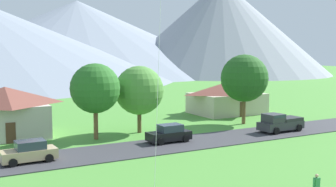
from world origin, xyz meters
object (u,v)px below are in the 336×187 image
Objects in this scene: house_left_center at (227,97)px; tree_left_of_center at (139,90)px; house_leftmost at (5,111)px; pickup_truck_charcoal_west_side at (280,122)px; tree_center at (95,88)px; tree_near_left at (244,78)px; parked_car_black_west_end at (169,134)px; parked_car_tan_mid_east at (29,152)px; watcher_person at (316,187)px.

tree_left_of_center reaches higher than house_left_center.
tree_left_of_center is at bearing -158.05° from house_left_center.
house_leftmost is 28.62m from pickup_truck_charcoal_west_side.
tree_left_of_center is 0.95× the size of tree_center.
tree_near_left is 1.99× the size of parked_car_black_west_end.
tree_center reaches higher than parked_car_tan_mid_east.
tree_center is 1.43× the size of pickup_truck_charcoal_west_side.
tree_left_of_center is at bearing -17.69° from house_leftmost.
house_left_center reaches higher than parked_car_black_west_end.
parked_car_black_west_end is 13.03m from pickup_truck_charcoal_west_side.
parked_car_black_west_end is at bearing -41.43° from tree_center.
tree_center is at bearing 161.56° from pickup_truck_charcoal_west_side.
tree_center is 1.77× the size of parked_car_tan_mid_east.
parked_car_tan_mid_east is (0.21, -11.01, -1.81)m from house_leftmost.
tree_near_left reaches higher than tree_center.
house_leftmost is at bearing 156.79° from pickup_truck_charcoal_west_side.
parked_car_tan_mid_east is 26.06m from pickup_truck_charcoal_west_side.
tree_left_of_center reaches higher than parked_car_tan_mid_east.
parked_car_black_west_end is 2.51× the size of watcher_person.
house_left_center is 2.40× the size of parked_car_black_west_end.
house_leftmost reaches higher than parked_car_tan_mid_east.
parked_car_tan_mid_east is (-12.70, -6.89, -3.70)m from tree_left_of_center.
house_leftmost is at bearing 162.31° from tree_left_of_center.
house_left_center is 18.14m from tree_left_of_center.
tree_center reaches higher than watcher_person.
pickup_truck_charcoal_west_side is (0.06, -5.99, -4.46)m from tree_near_left.
tree_near_left is 1.11× the size of tree_center.
house_left_center is 1.21× the size of tree_near_left.
house_left_center is at bearing 5.04° from house_leftmost.
pickup_truck_charcoal_west_side reaches higher than parked_car_tan_mid_east.
tree_near_left is 14.51m from parked_car_black_west_end.
house_left_center reaches higher than pickup_truck_charcoal_west_side.
tree_center is 8.55m from parked_car_black_west_end.
tree_near_left is at bearing 90.58° from pickup_truck_charcoal_west_side.
watcher_person is (-0.24, -17.86, 0.01)m from parked_car_black_west_end.
tree_center is (-21.90, -7.69, 2.77)m from house_left_center.
house_leftmost is 1.17× the size of tree_left_of_center.
house_left_center is 14.32m from pickup_truck_charcoal_west_side.
parked_car_black_west_end is at bearing 89.23° from watcher_person.
tree_center reaches higher than house_left_center.
parked_car_black_west_end is at bearing 4.39° from parked_car_tan_mid_east.
pickup_truck_charcoal_west_side is at bearing -103.55° from house_left_center.
tree_near_left is at bearing 59.79° from watcher_person.
tree_near_left is 13.38m from tree_left_of_center.
house_leftmost is 2.00× the size of parked_car_black_west_end.
house_leftmost is 29.73m from house_left_center.
house_left_center is (29.61, 2.61, -0.38)m from house_leftmost.
parked_car_black_west_end is (-16.31, -12.61, -1.43)m from house_left_center.
house_leftmost is 1.60× the size of pickup_truck_charcoal_west_side.
tree_left_of_center reaches higher than house_leftmost.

